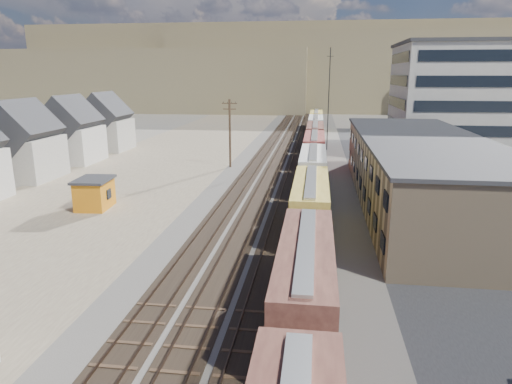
# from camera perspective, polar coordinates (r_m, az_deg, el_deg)

# --- Properties ---
(ground) EXTENTS (300.00, 300.00, 0.00)m
(ground) POSITION_cam_1_polar(r_m,az_deg,el_deg) (27.55, -2.13, -14.85)
(ground) COLOR #6B6356
(ground) RESTS_ON ground
(ballast_bed) EXTENTS (18.00, 200.00, 0.06)m
(ballast_bed) POSITION_cam_1_polar(r_m,az_deg,el_deg) (74.99, 4.34, 4.14)
(ballast_bed) COLOR #4C4742
(ballast_bed) RESTS_ON ground
(dirt_yard) EXTENTS (24.00, 180.00, 0.03)m
(dirt_yard) POSITION_cam_1_polar(r_m,az_deg,el_deg) (69.41, -12.91, 2.95)
(dirt_yard) COLOR #6F5E4C
(dirt_yard) RESTS_ON ground
(asphalt_lot) EXTENTS (26.00, 120.00, 0.04)m
(asphalt_lot) POSITION_cam_1_polar(r_m,az_deg,el_deg) (62.76, 23.95, 0.85)
(asphalt_lot) COLOR #232326
(asphalt_lot) RESTS_ON ground
(rail_tracks) EXTENTS (11.40, 200.00, 0.24)m
(rail_tracks) POSITION_cam_1_polar(r_m,az_deg,el_deg) (75.00, 3.93, 4.21)
(rail_tracks) COLOR black
(rail_tracks) RESTS_ON ground
(freight_train) EXTENTS (3.00, 119.74, 4.46)m
(freight_train) POSITION_cam_1_polar(r_m,az_deg,el_deg) (62.18, 7.21, 4.50)
(freight_train) COLOR black
(freight_train) RESTS_ON ground
(warehouse) EXTENTS (12.40, 40.40, 7.25)m
(warehouse) POSITION_cam_1_polar(r_m,az_deg,el_deg) (50.80, 19.79, 2.48)
(warehouse) COLOR tan
(warehouse) RESTS_ON ground
(office_tower) EXTENTS (22.60, 18.60, 18.45)m
(office_tower) POSITION_cam_1_polar(r_m,az_deg,el_deg) (82.22, 24.87, 10.26)
(office_tower) COLOR #9E998E
(office_tower) RESTS_ON ground
(utility_pole_north) EXTENTS (2.20, 0.32, 10.00)m
(utility_pole_north) POSITION_cam_1_polar(r_m,az_deg,el_deg) (67.36, -3.28, 7.51)
(utility_pole_north) COLOR #382619
(utility_pole_north) RESTS_ON ground
(radio_mast) EXTENTS (1.20, 0.16, 18.00)m
(radio_mast) POSITION_cam_1_polar(r_m,az_deg,el_deg) (83.78, 9.07, 11.36)
(radio_mast) COLOR black
(radio_mast) RESTS_ON ground
(hills_north) EXTENTS (265.00, 80.00, 32.00)m
(hills_north) POSITION_cam_1_polar(r_m,az_deg,el_deg) (191.61, 6.67, 14.62)
(hills_north) COLOR brown
(hills_north) RESTS_ON ground
(maintenance_shed) EXTENTS (3.65, 4.56, 3.18)m
(maintenance_shed) POSITION_cam_1_polar(r_m,az_deg,el_deg) (49.78, -19.54, -0.13)
(maintenance_shed) COLOR orange
(maintenance_shed) RESTS_ON ground
(parked_car_blue) EXTENTS (5.29, 6.72, 1.70)m
(parked_car_blue) POSITION_cam_1_polar(r_m,az_deg,el_deg) (73.92, 22.76, 3.54)
(parked_car_blue) COLOR navy
(parked_car_blue) RESTS_ON ground
(parked_car_far) EXTENTS (2.50, 4.43, 1.42)m
(parked_car_far) POSITION_cam_1_polar(r_m,az_deg,el_deg) (88.66, 26.20, 4.75)
(parked_car_far) COLOR white
(parked_car_far) RESTS_ON ground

